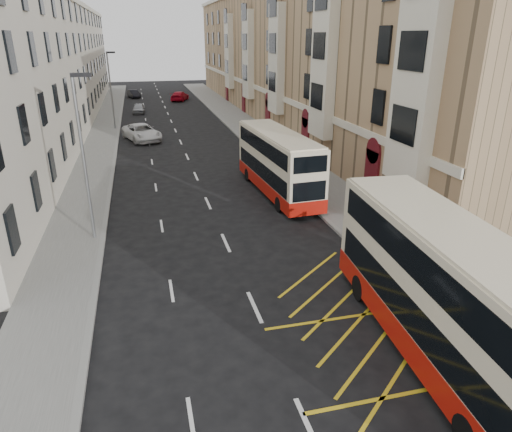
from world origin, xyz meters
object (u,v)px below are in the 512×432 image
object	(u,v)px
pedestrian_near	(511,301)
pedestrian_far	(416,244)
street_lamp_far	(111,86)
white_van	(142,132)
street_lamp_near	(83,150)
car_silver	(139,108)
double_decker_front	(443,294)
litter_bin	(473,331)
double_decker_rear	(278,163)
car_red	(180,96)
car_dark	(134,94)

from	to	relation	value
pedestrian_near	pedestrian_far	distance (m)	5.07
street_lamp_far	white_van	size ratio (longest dim) A/B	1.40
street_lamp_near	pedestrian_far	xyz separation A→B (m)	(14.20, -6.34, -3.64)
street_lamp_far	car_silver	world-z (taller)	street_lamp_far
double_decker_front	white_van	bearing A→B (deg)	108.05
litter_bin	car_silver	size ratio (longest dim) A/B	0.27
street_lamp_far	car_silver	distance (m)	12.18
white_van	street_lamp_near	bearing A→B (deg)	-113.95
street_lamp_far	street_lamp_near	bearing A→B (deg)	-90.00
double_decker_rear	litter_bin	size ratio (longest dim) A/B	10.31
double_decker_front	pedestrian_near	world-z (taller)	double_decker_front
double_decker_front	pedestrian_near	xyz separation A→B (m)	(3.43, 0.73, -1.24)
double_decker_front	car_red	distance (m)	64.71
street_lamp_near	pedestrian_far	distance (m)	15.97
car_silver	white_van	bearing A→B (deg)	-85.12
pedestrian_near	car_dark	xyz separation A→B (m)	(-12.75, 69.37, -0.40)
street_lamp_near	pedestrian_far	size ratio (longest dim) A/B	4.72
double_decker_rear	pedestrian_near	world-z (taller)	double_decker_rear
pedestrian_near	pedestrian_far	bearing A→B (deg)	-89.84
double_decker_front	pedestrian_near	size ratio (longest dim) A/B	6.42
car_silver	double_decker_front	bearing A→B (deg)	-76.23
pedestrian_far	car_dark	xyz separation A→B (m)	(-12.17, 64.33, -0.36)
street_lamp_near	pedestrian_far	world-z (taller)	street_lamp_near
car_silver	street_lamp_near	bearing A→B (deg)	-89.18
litter_bin	car_red	xyz separation A→B (m)	(-3.59, 64.68, 0.06)
street_lamp_far	pedestrian_far	world-z (taller)	street_lamp_far
street_lamp_near	white_van	bearing A→B (deg)	83.35
car_dark	pedestrian_far	bearing A→B (deg)	-95.11
pedestrian_far	white_van	distance (m)	32.11
white_van	car_silver	distance (m)	17.54
pedestrian_near	white_van	xyz separation A→B (m)	(-12.02, 35.05, -0.24)
pedestrian_far	white_van	bearing A→B (deg)	-70.84
street_lamp_near	car_red	bearing A→B (deg)	80.16
street_lamp_near	car_dark	world-z (taller)	street_lamp_near
car_silver	litter_bin	bearing A→B (deg)	-74.83
double_decker_rear	pedestrian_far	size ratio (longest dim) A/B	6.05
double_decker_rear	pedestrian_far	world-z (taller)	double_decker_rear
car_silver	car_dark	world-z (taller)	same
double_decker_rear	white_van	xyz separation A→B (m)	(-8.30, 18.90, -1.27)
car_dark	street_lamp_far	bearing A→B (deg)	-109.97
double_decker_rear	car_silver	bearing A→B (deg)	99.68
pedestrian_near	car_red	size ratio (longest dim) A/B	0.36
double_decker_rear	white_van	size ratio (longest dim) A/B	1.80
street_lamp_near	car_silver	size ratio (longest dim) A/B	2.14
pedestrian_near	car_dark	distance (m)	70.53
pedestrian_far	car_silver	bearing A→B (deg)	-78.05
white_van	car_red	bearing A→B (deg)	60.30
street_lamp_far	white_van	distance (m)	7.91
street_lamp_near	litter_bin	distance (m)	18.01
street_lamp_near	double_decker_rear	world-z (taller)	street_lamp_near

